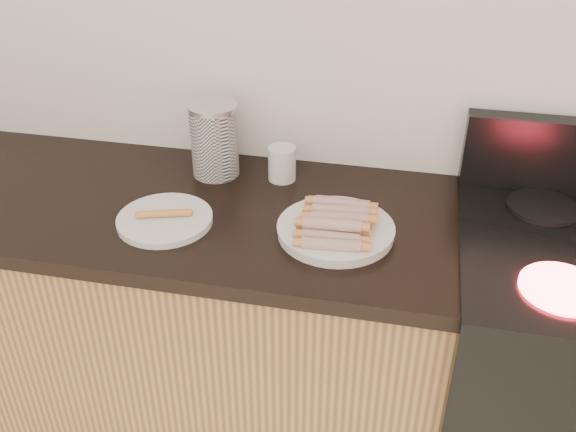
% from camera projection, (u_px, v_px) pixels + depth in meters
% --- Properties ---
extents(wall_back, '(4.00, 0.04, 2.60)m').
position_uv_depth(wall_back, '(322.00, 26.00, 1.67)').
color(wall_back, silver).
rests_on(wall_back, ground).
extents(cabinet_base, '(2.20, 0.59, 0.86)m').
position_uv_depth(cabinet_base, '(78.00, 319.00, 2.01)').
color(cabinet_base, olive).
rests_on(cabinet_base, floor).
extents(counter_slab, '(2.20, 0.62, 0.04)m').
position_uv_depth(counter_slab, '(49.00, 195.00, 1.76)').
color(counter_slab, black).
rests_on(counter_slab, cabinet_base).
extents(burner_near_left, '(0.18, 0.18, 0.01)m').
position_uv_depth(burner_near_left, '(562.00, 288.00, 1.36)').
color(burner_near_left, '#FF1E2D').
rests_on(burner_near_left, stove).
extents(burner_far_left, '(0.18, 0.18, 0.01)m').
position_uv_depth(burner_far_left, '(543.00, 207.00, 1.64)').
color(burner_far_left, black).
rests_on(burner_far_left, stove).
extents(main_plate, '(0.30, 0.30, 0.02)m').
position_uv_depth(main_plate, '(336.00, 231.00, 1.56)').
color(main_plate, silver).
rests_on(main_plate, counter_slab).
extents(side_plate, '(0.30, 0.30, 0.02)m').
position_uv_depth(side_plate, '(165.00, 220.00, 1.60)').
color(side_plate, white).
rests_on(side_plate, counter_slab).
extents(hotdog_pile, '(0.14, 0.22, 0.05)m').
position_uv_depth(hotdog_pile, '(336.00, 220.00, 1.54)').
color(hotdog_pile, maroon).
rests_on(hotdog_pile, main_plate).
extents(plain_sausages, '(0.13, 0.06, 0.02)m').
position_uv_depth(plain_sausages, '(164.00, 214.00, 1.59)').
color(plain_sausages, '#B55B3B').
rests_on(plain_sausages, side_plate).
extents(canister, '(0.13, 0.13, 0.21)m').
position_uv_depth(canister, '(214.00, 140.00, 1.77)').
color(canister, silver).
rests_on(canister, counter_slab).
extents(mug, '(0.08, 0.08, 0.10)m').
position_uv_depth(mug, '(282.00, 164.00, 1.78)').
color(mug, white).
rests_on(mug, counter_slab).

